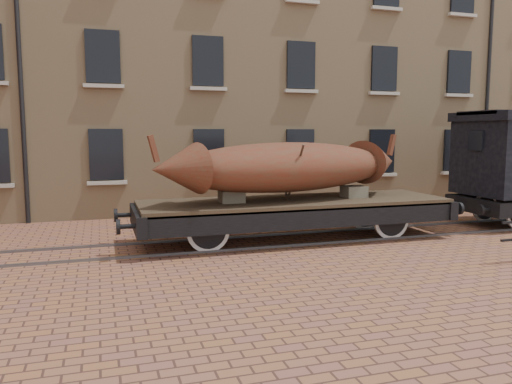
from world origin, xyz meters
name	(u,v)px	position (x,y,z in m)	size (l,w,h in m)	color
ground	(334,237)	(0.00, 0.00, 0.00)	(90.00, 90.00, 0.00)	brown
warehouse_cream	(300,46)	(3.00, 9.99, 7.00)	(40.00, 10.19, 14.00)	tan
rail_track	(334,236)	(0.00, 0.00, 0.03)	(30.00, 1.52, 0.06)	#59595E
flatcar_wagon	(295,208)	(-1.18, 0.00, 0.89)	(9.46, 2.57, 1.43)	#403521
iron_boat	(288,167)	(-1.40, 0.00, 2.01)	(7.57, 3.27, 1.78)	maroon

